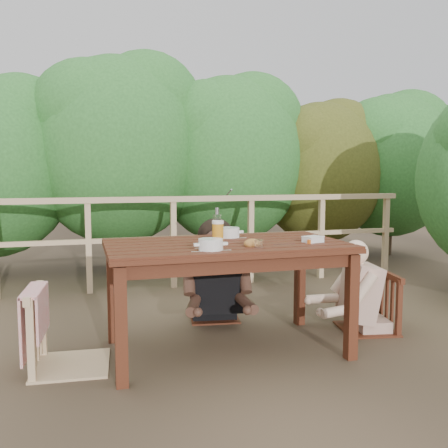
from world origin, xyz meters
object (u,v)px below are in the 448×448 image
object	(u,v)px
chair_left	(69,292)
soup_near	(211,246)
diner_right	(372,256)
beer_glass	(218,232)
table	(226,298)
bread_roll	(252,244)
chair_right	(368,277)
woman	(213,241)
tumbler	(259,245)
chair_far	(214,272)
butter_tub	(313,240)
bottle	(217,225)
soup_far	(229,233)

from	to	relation	value
chair_left	soup_near	distance (m)	0.96
diner_right	beer_glass	world-z (taller)	diner_right
table	bread_roll	distance (m)	0.49
chair_right	bread_roll	distance (m)	1.21
chair_right	bread_roll	size ratio (longest dim) A/B	7.78
woman	chair_left	bearing A→B (deg)	42.18
soup_near	tumbler	xyz separation A→B (m)	(0.32, -0.01, -0.01)
chair_far	chair_right	size ratio (longest dim) A/B	0.95
beer_glass	butter_tub	xyz separation A→B (m)	(0.62, -0.24, -0.05)
butter_tub	tumbler	bearing A→B (deg)	179.11
tumbler	butter_tub	bearing A→B (deg)	17.67
beer_glass	butter_tub	world-z (taller)	beer_glass
tumbler	woman	bearing A→B (deg)	90.26
chair_right	tumbler	world-z (taller)	chair_right
chair_right	woman	bearing A→B (deg)	-111.15
tumbler	butter_tub	size ratio (longest dim) A/B	0.51
soup_near	tumbler	size ratio (longest dim) A/B	3.79
butter_tub	chair_right	bearing A→B (deg)	5.16
tumbler	soup_near	bearing A→B (deg)	177.89
bottle	tumbler	xyz separation A→B (m)	(0.14, -0.48, -0.09)
table	woman	xyz separation A→B (m)	(0.12, 0.78, 0.29)
soup_far	beer_glass	distance (m)	0.22
soup_near	woman	bearing A→B (deg)	73.94
bread_roll	beer_glass	distance (m)	0.34
diner_right	bottle	xyz separation A→B (m)	(-1.26, 0.05, 0.28)
soup_far	tumbler	world-z (taller)	soup_far
table	beer_glass	xyz separation A→B (m)	(-0.04, 0.08, 0.46)
soup_far	beer_glass	bearing A→B (deg)	-127.79
chair_right	beer_glass	size ratio (longest dim) A/B	5.40
chair_right	tumbler	distance (m)	1.22
table	chair_right	xyz separation A→B (m)	(1.22, 0.11, 0.05)
chair_left	chair_far	size ratio (longest dim) A/B	1.21
soup_near	soup_far	xyz separation A→B (m)	(0.29, 0.55, 0.00)
chair_far	chair_left	bearing A→B (deg)	-138.50
beer_glass	butter_tub	bearing A→B (deg)	-21.46
soup_near	tumbler	world-z (taller)	soup_near
table	chair_right	bearing A→B (deg)	5.12
chair_far	tumbler	distance (m)	1.14
diner_right	soup_near	distance (m)	1.51
soup_far	bottle	size ratio (longest dim) A/B	1.09
diner_right	bread_roll	size ratio (longest dim) A/B	10.77
beer_glass	soup_far	bearing A→B (deg)	52.21
bread_roll	tumbler	world-z (taller)	tumbler
chair_right	table	bearing A→B (deg)	-74.37
chair_far	beer_glass	bearing A→B (deg)	-94.38
table	bottle	bearing A→B (deg)	96.58
diner_right	soup_near	bearing A→B (deg)	116.50
chair_right	bottle	world-z (taller)	bottle
bottle	tumbler	bearing A→B (deg)	-73.11
chair_far	soup_far	world-z (taller)	soup_far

